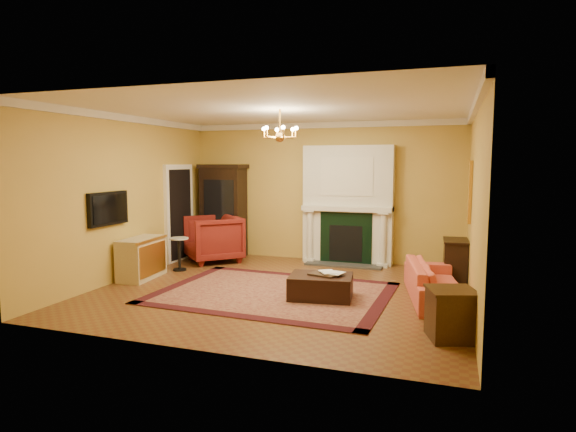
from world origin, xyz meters
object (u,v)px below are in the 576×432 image
at_px(pedestal_table, 179,252).
at_px(china_cabinet, 223,212).
at_px(wingback_armchair, 213,236).
at_px(console_table, 455,262).
at_px(commode, 142,258).
at_px(coral_sofa, 436,276).
at_px(end_table, 451,315).
at_px(leather_ottoman, 321,286).

bearing_deg(pedestal_table, china_cabinet, 85.78).
relative_size(wingback_armchair, console_table, 1.46).
relative_size(commode, console_table, 1.34).
distance_m(coral_sofa, console_table, 1.27).
xyz_separation_m(commode, end_table, (5.45, -1.43, -0.08)).
height_order(console_table, leather_ottoman, console_table).
xyz_separation_m(commode, console_table, (5.51, 1.49, -0.00)).
distance_m(wingback_armchair, end_table, 5.88).
relative_size(pedestal_table, coral_sofa, 0.33).
distance_m(commode, end_table, 5.63).
xyz_separation_m(end_table, leather_ottoman, (-1.95, 1.19, -0.10)).
bearing_deg(commode, console_table, 10.33).
relative_size(wingback_armchair, leather_ottoman, 1.13).
distance_m(commode, console_table, 5.71).
xyz_separation_m(pedestal_table, coral_sofa, (4.90, -0.53, 0.00)).
height_order(china_cabinet, pedestal_table, china_cabinet).
relative_size(wingback_armchair, commode, 1.09).
xyz_separation_m(pedestal_table, end_table, (5.12, -2.21, -0.09)).
bearing_deg(end_table, china_cabinet, 141.83).
distance_m(pedestal_table, console_table, 5.23).
height_order(wingback_armchair, pedestal_table, wingback_armchair).
relative_size(pedestal_table, commode, 0.65).
distance_m(console_table, leather_ottoman, 2.66).
bearing_deg(pedestal_table, coral_sofa, -6.12).
distance_m(coral_sofa, leather_ottoman, 1.80).
bearing_deg(pedestal_table, end_table, -23.31).
bearing_deg(china_cabinet, end_table, -33.12).
bearing_deg(leather_ottoman, pedestal_table, 154.45).
relative_size(china_cabinet, end_table, 3.40).
bearing_deg(end_table, console_table, 88.82).
height_order(wingback_armchair, leather_ottoman, wingback_armchair).
bearing_deg(leather_ottoman, china_cabinet, 130.32).
xyz_separation_m(china_cabinet, wingback_armchair, (0.09, -0.70, -0.45)).
bearing_deg(console_table, end_table, -93.62).
xyz_separation_m(end_table, console_table, (0.06, 2.92, 0.08)).
xyz_separation_m(wingback_armchair, end_table, (4.90, -3.23, -0.26)).
relative_size(pedestal_table, leather_ottoman, 0.68).
relative_size(coral_sofa, console_table, 2.63).
xyz_separation_m(coral_sofa, end_table, (0.22, -1.68, -0.09)).
distance_m(wingback_armchair, console_table, 4.98).
bearing_deg(leather_ottoman, console_table, 32.98).
bearing_deg(console_table, commode, -167.32).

